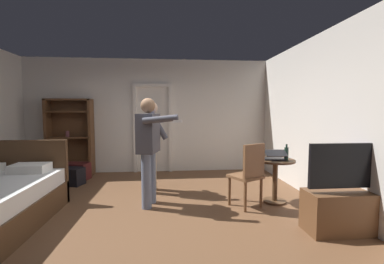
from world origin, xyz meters
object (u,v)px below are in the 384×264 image
(tv_flatscreen, at_px, (343,205))
(side_table, at_px, (275,174))
(person_striped_shirt, at_px, (152,140))
(suitcase_small, at_px, (77,171))
(wooden_chair, at_px, (249,173))
(bottle_on_table, at_px, (286,153))
(laptop, at_px, (275,157))
(suitcase_dark, at_px, (68,176))
(bookshelf, at_px, (70,134))
(person_blue_shirt, at_px, (149,144))

(tv_flatscreen, xyz_separation_m, side_table, (-0.40, 1.08, 0.14))
(person_striped_shirt, xyz_separation_m, suitcase_small, (-1.68, 0.97, -0.76))
(side_table, bearing_deg, person_striped_shirt, 159.23)
(wooden_chair, bearing_deg, tv_flatscreen, -44.31)
(bottle_on_table, height_order, person_striped_shirt, person_striped_shirt)
(tv_flatscreen, bearing_deg, laptop, 113.06)
(tv_flatscreen, bearing_deg, suitcase_small, 145.56)
(tv_flatscreen, xyz_separation_m, person_striped_shirt, (-2.41, 1.84, 0.61))
(person_striped_shirt, bearing_deg, bottle_on_table, -21.40)
(wooden_chair, relative_size, suitcase_dark, 1.66)
(suitcase_dark, bearing_deg, tv_flatscreen, -14.10)
(tv_flatscreen, bearing_deg, suitcase_dark, 149.61)
(bookshelf, height_order, side_table, bookshelf)
(laptop, bearing_deg, person_striped_shirt, 157.80)
(side_table, relative_size, wooden_chair, 0.71)
(bookshelf, relative_size, wooden_chair, 1.77)
(laptop, xyz_separation_m, bottle_on_table, (0.18, -0.04, 0.06))
(bookshelf, distance_m, suitcase_dark, 1.17)
(person_blue_shirt, bearing_deg, laptop, -2.34)
(bookshelf, height_order, person_blue_shirt, bookshelf)
(side_table, distance_m, suitcase_small, 4.08)
(laptop, distance_m, wooden_chair, 0.53)
(tv_flatscreen, relative_size, side_table, 1.56)
(bookshelf, bearing_deg, side_table, -28.89)
(tv_flatscreen, height_order, suitcase_dark, tv_flatscreen)
(tv_flatscreen, relative_size, wooden_chair, 1.11)
(bookshelf, xyz_separation_m, tv_flatscreen, (4.36, -3.26, -0.63))
(bottle_on_table, bearing_deg, tv_flatscreen, -75.20)
(side_table, distance_m, laptop, 0.29)
(laptop, bearing_deg, person_blue_shirt, 177.66)
(wooden_chair, xyz_separation_m, suitcase_dark, (-3.23, 1.54, -0.37))
(wooden_chair, height_order, suitcase_dark, wooden_chair)
(bookshelf, height_order, person_striped_shirt, bookshelf)
(wooden_chair, relative_size, person_blue_shirt, 0.59)
(tv_flatscreen, height_order, wooden_chair, tv_flatscreen)
(laptop, distance_m, person_blue_shirt, 1.99)
(wooden_chair, distance_m, suitcase_dark, 3.60)
(wooden_chair, distance_m, person_blue_shirt, 1.59)
(side_table, xyz_separation_m, person_striped_shirt, (-2.00, 0.76, 0.47))
(tv_flatscreen, distance_m, wooden_chair, 1.28)
(suitcase_dark, relative_size, suitcase_small, 1.20)
(bookshelf, distance_m, person_striped_shirt, 2.42)
(tv_flatscreen, distance_m, laptop, 1.20)
(tv_flatscreen, height_order, laptop, tv_flatscreen)
(bottle_on_table, relative_size, wooden_chair, 0.26)
(laptop, xyz_separation_m, wooden_chair, (-0.46, -0.15, -0.21))
(tv_flatscreen, relative_size, person_blue_shirt, 0.65)
(laptop, relative_size, suitcase_dark, 0.62)
(laptop, relative_size, wooden_chair, 0.37)
(wooden_chair, height_order, person_blue_shirt, person_blue_shirt)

